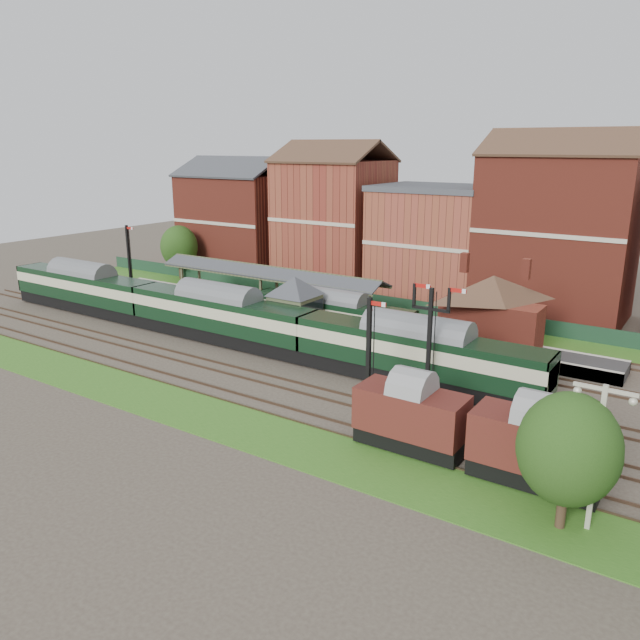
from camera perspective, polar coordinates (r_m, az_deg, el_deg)
The scene contains 20 objects.
ground at distance 50.42m, azimuth -1.66°, elevation -3.73°, with size 160.00×160.00×0.00m, color #473D33.
grass_back at distance 63.52m, azimuth 6.71°, elevation 0.33°, with size 90.00×4.50×0.06m, color #2D6619.
grass_front at distance 41.90m, azimuth -11.29°, elevation -8.18°, with size 90.00×5.00×0.06m, color #2D6619.
fence at distance 65.07m, azimuth 7.54°, elevation 1.33°, with size 90.00×0.12×1.50m, color #193823.
platform at distance 60.63m, azimuth -0.19°, elevation 0.15°, with size 55.00×3.40×1.00m, color #2D2D2D.
signal_box at distance 53.68m, azimuth -2.29°, elevation 1.05°, with size 5.40×5.40×6.00m.
brick_hut at distance 50.14m, azimuth 5.16°, elevation -2.45°, with size 3.20×2.64×2.94m.
station_building at distance 52.50m, azimuth 15.40°, elevation 1.01°, with size 8.10×8.10×5.90m.
canopy at distance 63.14m, azimuth -4.73°, elevation 4.54°, with size 26.00×3.89×4.08m.
semaphore_bracket at distance 41.24m, azimuth 10.01°, elevation -1.66°, with size 3.60×0.25×8.18m.
semaphore_platform_end at distance 75.20m, azimuth -17.05°, elevation 5.38°, with size 1.23×0.25×8.00m.
semaphore_siding at distance 38.39m, azimuth 4.48°, elevation -3.54°, with size 1.23×0.25×8.00m.
yard_lamp at distance 30.29m, azimuth 24.04°, elevation -10.76°, with size 2.60×0.22×7.00m.
town_backdrop at distance 70.18m, azimuth 10.16°, elevation 7.48°, with size 69.00×10.00×16.00m.
dmu_train at distance 55.03m, azimuth -9.21°, elevation 0.52°, with size 56.56×2.97×4.35m.
platform_railcar at distance 55.64m, azimuth 1.05°, elevation 0.49°, with size 15.87×2.51×3.65m.
goods_van_a at distance 35.84m, azimuth 8.32°, elevation -8.60°, with size 6.19×2.68×3.75m.
goods_van_b at distance 33.78m, azimuth 19.18°, elevation -10.81°, with size 6.42×2.78×3.90m.
tree_far at distance 29.94m, azimuth 21.78°, elevation -10.92°, with size 4.48×4.48×6.53m.
tree_back at distance 82.29m, azimuth -12.76°, elevation 6.55°, with size 4.73×4.73×6.91m.
Camera 1 is at (27.58, -38.71, 16.81)m, focal length 35.00 mm.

